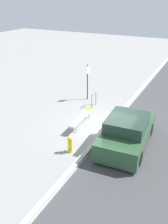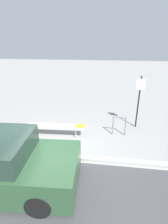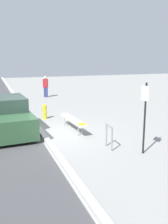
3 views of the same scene
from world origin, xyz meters
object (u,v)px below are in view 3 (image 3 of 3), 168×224
sign_post (145,112)px  parked_car_near (5,116)px  fire_hydrant (45,111)px  bench (73,120)px  pedestrian (46,86)px  bike_rack (109,134)px

sign_post → parked_car_near: size_ratio=0.55×
sign_post → fire_hydrant: size_ratio=3.01×
bench → pedestrian: size_ratio=1.45×
parked_car_near → fire_hydrant: bearing=126.3°
bench → bike_rack: (2.54, 0.47, 0.06)m
bench → sign_post: sign_post is taller
bench → parked_car_near: 2.81m
sign_post → pedestrian: (-12.68, -0.44, -0.51)m
bike_rack → pedestrian: 11.89m
pedestrian → parked_car_near: 9.31m
fire_hydrant → pedestrian: (-6.94, 1.55, 0.47)m
bench → bike_rack: 2.58m
fire_hydrant → parked_car_near: 2.62m
bench → sign_post: (3.33, 1.29, 0.94)m
sign_post → pedestrian: sign_post is taller
bike_rack → fire_hydrant: bearing=-166.7°
bike_rack → sign_post: sign_post is taller
bench → fire_hydrant: fire_hydrant is taller
sign_post → pedestrian: 12.70m
bench → bike_rack: size_ratio=2.87×
pedestrian → fire_hydrant: bearing=-77.4°
sign_post → parked_car_near: bearing=-135.6°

